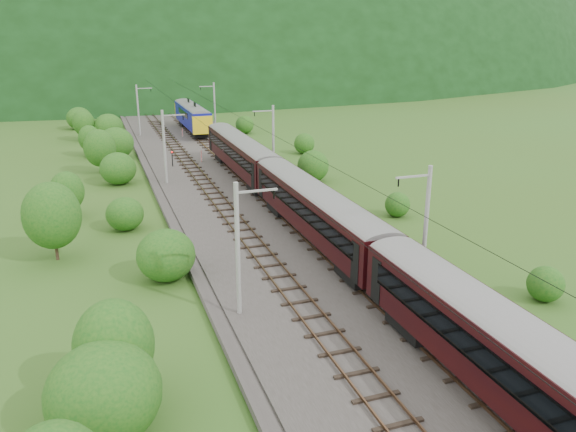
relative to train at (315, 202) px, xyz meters
name	(u,v)px	position (x,y,z in m)	size (l,w,h in m)	color
ground	(335,302)	(-2.40, -9.50, -3.58)	(600.00, 600.00, 0.00)	#3C5A1C
railbed	(284,245)	(-2.40, 0.50, -3.43)	(14.00, 220.00, 0.30)	#38332D
track_left	(255,246)	(-4.80, 0.50, -3.21)	(2.40, 220.00, 0.27)	brown
track_right	(312,239)	(0.00, 0.50, -3.21)	(2.40, 220.00, 0.27)	brown
catenary_left	(165,145)	(-8.52, 22.50, 0.92)	(2.54, 192.28, 8.00)	gray
catenary_right	(273,139)	(3.72, 22.50, 0.92)	(2.54, 192.28, 8.00)	gray
overhead_wires	(284,159)	(-2.40, 0.50, 3.52)	(4.83, 198.00, 0.03)	black
mountain_main	(116,68)	(-2.40, 250.50, -3.58)	(504.00, 360.00, 244.00)	black
train	(315,202)	(0.00, 0.00, 0.00)	(3.03, 120.86, 5.28)	black
hazard_post_near	(201,156)	(-2.93, 31.87, -2.56)	(0.15, 0.15, 1.44)	red
hazard_post_far	(182,132)	(-2.29, 51.10, -2.64)	(0.14, 0.14, 1.28)	red
signal	(172,157)	(-6.83, 30.37, -2.16)	(0.21, 0.21, 1.92)	black
vegetation_left	(98,207)	(-15.97, 8.08, -1.11)	(12.66, 143.48, 6.83)	#175015
vegetation_right	(349,182)	(8.95, 12.74, -2.27)	(7.70, 105.20, 3.21)	#175015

